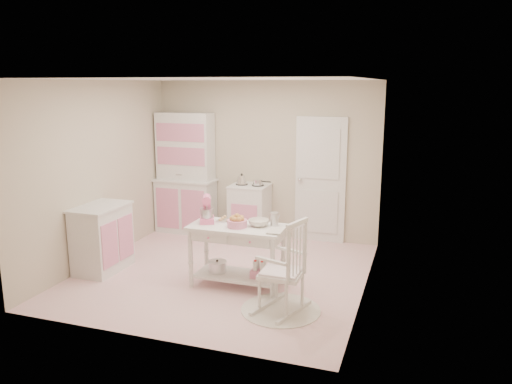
% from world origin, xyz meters
% --- Properties ---
extents(room_shell, '(3.84, 3.84, 2.62)m').
position_xyz_m(room_shell, '(0.00, 0.00, 1.65)').
color(room_shell, pink).
rests_on(room_shell, ground).
extents(door, '(0.82, 0.05, 2.04)m').
position_xyz_m(door, '(0.95, 1.87, 1.02)').
color(door, white).
rests_on(door, ground).
extents(hutch, '(1.06, 0.50, 2.08)m').
position_xyz_m(hutch, '(-1.37, 1.66, 1.04)').
color(hutch, white).
rests_on(hutch, ground).
extents(stove, '(0.62, 0.57, 0.92)m').
position_xyz_m(stove, '(-0.17, 1.61, 0.46)').
color(stove, white).
rests_on(stove, ground).
extents(base_cabinet, '(0.54, 0.84, 0.92)m').
position_xyz_m(base_cabinet, '(-1.63, -0.41, 0.46)').
color(base_cabinet, white).
rests_on(base_cabinet, ground).
extents(lace_rug, '(0.92, 0.92, 0.01)m').
position_xyz_m(lace_rug, '(1.06, -0.85, 0.01)').
color(lace_rug, white).
rests_on(lace_rug, ground).
extents(rocking_chair, '(0.68, 0.83, 1.10)m').
position_xyz_m(rocking_chair, '(1.06, -0.85, 0.55)').
color(rocking_chair, white).
rests_on(rocking_chair, ground).
extents(work_table, '(1.20, 0.60, 0.80)m').
position_xyz_m(work_table, '(0.34, -0.33, 0.40)').
color(work_table, white).
rests_on(work_table, ground).
extents(stand_mixer, '(0.30, 0.34, 0.34)m').
position_xyz_m(stand_mixer, '(-0.08, -0.31, 0.97)').
color(stand_mixer, pink).
rests_on(stand_mixer, work_table).
extents(cookie_tray, '(0.34, 0.24, 0.02)m').
position_xyz_m(cookie_tray, '(0.19, -0.15, 0.81)').
color(cookie_tray, silver).
rests_on(cookie_tray, work_table).
extents(bread_basket, '(0.25, 0.25, 0.09)m').
position_xyz_m(bread_basket, '(0.36, -0.38, 0.85)').
color(bread_basket, pink).
rests_on(bread_basket, work_table).
extents(mixing_bowl, '(0.26, 0.26, 0.08)m').
position_xyz_m(mixing_bowl, '(0.60, -0.25, 0.84)').
color(mixing_bowl, silver).
rests_on(mixing_bowl, work_table).
extents(metal_pitcher, '(0.10, 0.10, 0.17)m').
position_xyz_m(metal_pitcher, '(0.78, -0.17, 0.89)').
color(metal_pitcher, silver).
rests_on(metal_pitcher, work_table).
extents(recipe_book, '(0.18, 0.24, 0.02)m').
position_xyz_m(recipe_book, '(0.79, -0.45, 0.81)').
color(recipe_book, silver).
rests_on(recipe_book, work_table).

